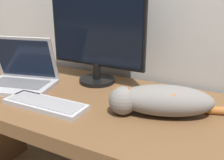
% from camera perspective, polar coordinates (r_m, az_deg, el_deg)
% --- Properties ---
extents(desk, '(1.67, 0.68, 0.72)m').
position_cam_1_polar(desk, '(1.27, -5.74, -9.47)').
color(desk, brown).
rests_on(desk, ground_plane).
extents(monitor, '(0.53, 0.19, 0.52)m').
position_cam_1_polar(monitor, '(1.32, -3.46, 10.81)').
color(monitor, black).
rests_on(monitor, desk).
extents(laptop, '(0.39, 0.32, 0.25)m').
position_cam_1_polar(laptop, '(1.39, -19.37, 0.63)').
color(laptop, '#B7B7BC').
rests_on(laptop, desk).
extents(external_keyboard, '(0.37, 0.13, 0.02)m').
position_cam_1_polar(external_keyboard, '(1.14, -14.34, -5.09)').
color(external_keyboard, '#BCBCC1').
rests_on(external_keyboard, desk).
extents(cat, '(0.52, 0.30, 0.12)m').
position_cam_1_polar(cat, '(1.04, 10.53, -4.24)').
color(cat, gray).
rests_on(cat, desk).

